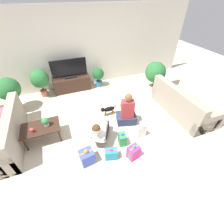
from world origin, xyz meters
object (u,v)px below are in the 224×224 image
object	(u,v)px
gift_box_d	(122,139)
tabletop_plant	(45,121)
gift_box_c	(133,152)
sofa_left	(2,135)
person_sitting	(127,112)
gift_box_a	(111,154)
tv	(69,70)
potted_plant_back_right	(98,75)
potted_plant_back_left	(40,80)
coffee_table	(41,129)
potted_plant_corner_left	(9,90)
mug	(32,131)
person_kneeling	(100,130)
dog	(108,109)
gift_bag_a	(141,131)
potted_plant_corner_right	(155,73)
sofa_right	(182,104)
tv_console	(72,84)
gift_box_b	(87,157)

from	to	relation	value
gift_box_d	tabletop_plant	size ratio (longest dim) A/B	1.61
gift_box_c	sofa_left	bearing A→B (deg)	151.95
person_sitting	gift_box_a	world-z (taller)	person_sitting
tv	gift_box_c	world-z (taller)	tv
gift_box_a	potted_plant_back_right	bearing A→B (deg)	77.82
potted_plant_back_left	coffee_table	bearing A→B (deg)	-92.03
potted_plant_corner_left	mug	bearing A→B (deg)	-70.75
tv	potted_plant_corner_left	size ratio (longest dim) A/B	1.10
potted_plant_corner_left	person_kneeling	world-z (taller)	potted_plant_corner_left
dog	gift_bag_a	size ratio (longest dim) A/B	1.33
potted_plant_corner_right	gift_box_c	xyz separation A→B (m)	(-1.93, -2.25, -0.53)
tv	dog	size ratio (longest dim) A/B	2.30
sofa_left	mug	size ratio (longest dim) A/B	16.38
person_sitting	dog	world-z (taller)	person_sitting
person_sitting	dog	bearing A→B (deg)	-36.57
potted_plant_back_right	mug	distance (m)	3.10
sofa_right	dog	distance (m)	2.20
potted_plant_corner_right	sofa_right	bearing A→B (deg)	-83.93
potted_plant_corner_left	person_sitting	world-z (taller)	potted_plant_corner_left
tv	mug	world-z (taller)	tv
sofa_left	mug	distance (m)	0.78
potted_plant_back_right	gift_box_c	xyz separation A→B (m)	(-0.22, -3.32, -0.26)
tabletop_plant	gift_box_c	bearing A→B (deg)	-36.95
coffee_table	person_sitting	world-z (taller)	person_sitting
mug	potted_plant_corner_left	bearing A→B (deg)	109.25
gift_box_d	sofa_left	bearing A→B (deg)	159.08
potted_plant_corner_right	tabletop_plant	distance (m)	3.74
gift_box_a	potted_plant_corner_right	bearing A→B (deg)	41.24
potted_plant_corner_left	gift_box_c	world-z (taller)	potted_plant_corner_left
gift_box_c	person_sitting	bearing A→B (deg)	72.42
sofa_right	person_kneeling	distance (m)	2.61
sofa_right	gift_box_a	bearing A→B (deg)	106.71
potted_plant_corner_left	mug	distance (m)	1.73
potted_plant_corner_right	potted_plant_back_left	bearing A→B (deg)	163.82
sofa_left	tv_console	bearing A→B (deg)	135.19
potted_plant_corner_right	potted_plant_corner_left	size ratio (longest dim) A/B	1.00
gift_box_b	gift_bag_a	xyz separation A→B (m)	(1.43, 0.23, 0.02)
person_kneeling	gift_box_d	size ratio (longest dim) A/B	2.32
potted_plant_corner_left	person_kneeling	bearing A→B (deg)	-45.49
gift_bag_a	tabletop_plant	xyz separation A→B (m)	(-2.13, 0.77, 0.35)
tv_console	gift_box_b	xyz separation A→B (m)	(-0.21, -3.12, -0.08)
potted_plant_back_left	gift_bag_a	world-z (taller)	potted_plant_back_left
potted_plant_corner_left	gift_bag_a	xyz separation A→B (m)	(3.00, -2.28, -0.53)
person_kneeling	gift_box_d	world-z (taller)	person_kneeling
person_sitting	tv	bearing A→B (deg)	-49.04
tv_console	dog	size ratio (longest dim) A/B	2.47
gift_box_b	mug	size ratio (longest dim) A/B	3.35
gift_box_b	tabletop_plant	size ratio (longest dim) A/B	1.80
tv_console	mug	distance (m)	2.55
gift_bag_a	potted_plant_corner_right	bearing A→B (deg)	50.25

